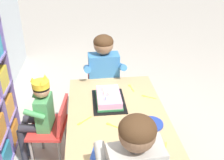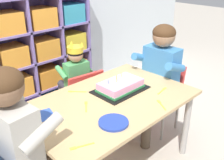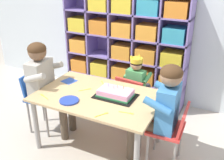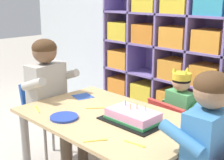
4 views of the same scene
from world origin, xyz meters
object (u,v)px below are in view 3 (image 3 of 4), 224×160
Objects in this scene: guest_at_table_side at (162,105)px; fork_near_cake_tray at (127,113)px; birthday_cake_on_tray at (116,94)px; fork_scattered_mid_table at (102,114)px; classroom_chair_guest_side at (171,128)px; classroom_chair_blue at (133,95)px; adult_helper_seated at (45,79)px; classroom_chair_adult_side at (39,95)px; child_with_crown at (138,80)px; activity_table at (98,102)px; fork_by_napkin at (86,90)px; fork_at_table_front_edge at (44,96)px; paper_plate_stack at (69,101)px; fork_near_child_seat at (103,83)px.

fork_near_cake_tray is at bearing -48.73° from guest_at_table_side.
birthday_cake_on_tray reaches higher than fork_scattered_mid_table.
classroom_chair_guest_side is at bearing 0.20° from birthday_cake_on_tray.
adult_helper_seated is at bearing 41.11° from classroom_chair_blue.
birthday_cake_on_tray is (0.01, -0.48, 0.24)m from classroom_chair_blue.
classroom_chair_blue is 0.85m from fork_scattered_mid_table.
classroom_chair_adult_side is at bearing 38.32° from classroom_chair_blue.
child_with_crown is 1.26× the size of classroom_chair_adult_side.
activity_table is 0.75m from classroom_chair_adult_side.
classroom_chair_guest_side is (0.57, -0.48, 0.01)m from classroom_chair_blue.
guest_at_table_side is 8.28× the size of fork_scattered_mid_table.
fork_at_table_front_edge is at bearing -4.44° from fork_by_napkin.
paper_plate_stack is at bearing -4.63° from fork_near_cake_tray.
fork_near_cake_tray is (1.03, -0.17, -0.05)m from adult_helper_seated.
classroom_chair_guest_side is at bearing 147.14° from classroom_chair_blue.
classroom_chair_guest_side is at bearing 90.00° from guest_at_table_side.
activity_table is at bearing 51.06° from fork_at_table_front_edge.
fork_near_cake_tray is at bearing -45.73° from birthday_cake_on_tray.
classroom_chair_blue reaches higher than paper_plate_stack.
fork_scattered_mid_table is at bearing -111.80° from classroom_chair_adult_side.
adult_helper_seated is at bearing 45.46° from child_with_crown.
activity_table is 9.29× the size of fork_at_table_front_edge.
classroom_chair_guest_side is 0.46m from fork_near_cake_tray.
fork_near_child_seat is (0.09, 0.49, -0.01)m from paper_plate_stack.
classroom_chair_guest_side is at bearing 4.13° from activity_table.
fork_by_napkin is (-0.17, 0.05, 0.07)m from activity_table.
fork_near_child_seat is at bearing 79.23° from paper_plate_stack.
paper_plate_stack reaches higher than fork_near_child_seat.
child_with_crown is 0.68m from fork_by_napkin.
classroom_chair_adult_side reaches higher than fork_by_napkin.
classroom_chair_guest_side is at bearing 129.28° from fork_by_napkin.
adult_helper_seated is 0.31m from fork_at_table_front_edge.
classroom_chair_adult_side is 0.41m from fork_at_table_front_edge.
fork_at_table_front_edge is at bearing -150.90° from activity_table.
fork_near_child_seat is at bearing 54.29° from classroom_chair_blue.
fork_near_child_seat is at bearing 62.03° from child_with_crown.
child_with_crown is 1.13m from classroom_chair_adult_side.
classroom_chair_blue is 0.54m from birthday_cake_on_tray.
fork_near_child_seat is (-0.09, 0.26, 0.07)m from activity_table.
fork_near_child_seat is at bearing -52.29° from fork_near_cake_tray.
fork_scattered_mid_table is at bearing 100.37° from classroom_chair_blue.
adult_helper_seated reaches higher than paper_plate_stack.
child_with_crown reaches higher than classroom_chair_guest_side.
classroom_chair_guest_side is at bearing 34.15° from fork_near_child_seat.
adult_helper_seated is (-0.80, -0.54, 0.26)m from classroom_chair_blue.
adult_helper_seated is 1.26m from guest_at_table_side.
child_with_crown is 7.48× the size of fork_near_child_seat.
classroom_chair_guest_side is 0.63× the size of guest_at_table_side.
adult_helper_seated reaches higher than birthday_cake_on_tray.
birthday_cake_on_tray is 2.16× the size of paper_plate_stack.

